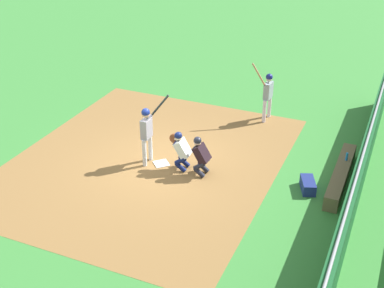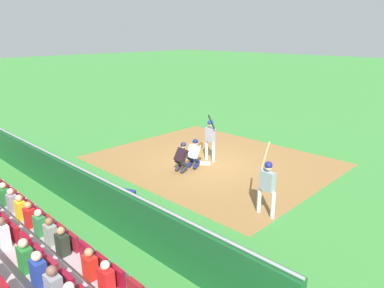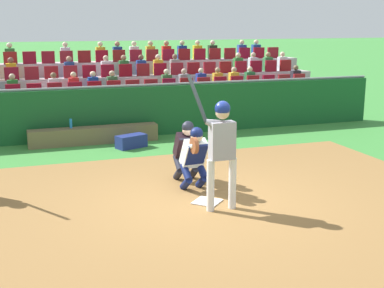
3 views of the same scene
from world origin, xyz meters
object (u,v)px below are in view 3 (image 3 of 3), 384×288
home_plate_marker (207,202)px  dugout_bench (94,135)px  batter_at_plate (221,142)px  catcher_crouching (194,155)px  equipment_duffel_bag (131,141)px  water_bottle_on_bench (71,123)px  home_plate_umpire (186,148)px

home_plate_marker → dugout_bench: (1.16, -5.30, 0.20)m
batter_at_plate → catcher_crouching: size_ratio=1.79×
catcher_crouching → equipment_duffel_bag: size_ratio=1.66×
home_plate_marker → water_bottle_on_bench: (1.74, -5.34, 0.55)m
catcher_crouching → dugout_bench: size_ratio=0.38×
equipment_duffel_bag → batter_at_plate: bearing=73.7°
equipment_duffel_bag → water_bottle_on_bench: bearing=-52.0°
home_plate_umpire → water_bottle_on_bench: (1.81, -3.99, -0.12)m
batter_at_plate → dugout_bench: batter_at_plate is taller
catcher_crouching → dugout_bench: catcher_crouching is taller
dugout_bench → equipment_duffel_bag: (-0.81, 0.78, -0.06)m
equipment_duffel_bag → home_plate_marker: bearing=73.1°
home_plate_marker → catcher_crouching: catcher_crouching is taller
home_plate_marker → catcher_crouching: 0.97m
catcher_crouching → dugout_bench: 4.78m
batter_at_plate → equipment_duffel_bag: batter_at_plate is taller
home_plate_umpire → catcher_crouching: bearing=84.4°
batter_at_plate → catcher_crouching: 1.19m
home_plate_umpire → water_bottle_on_bench: bearing=-65.6°
batter_at_plate → equipment_duffel_bag: 5.05m
water_bottle_on_bench → equipment_duffel_bag: 1.67m
home_plate_marker → home_plate_umpire: 1.51m
batter_at_plate → home_plate_umpire: 1.83m
home_plate_umpire → equipment_duffel_bag: (0.42, -3.16, -0.52)m
batter_at_plate → dugout_bench: 5.92m
home_plate_marker → equipment_duffel_bag: (0.35, -4.52, 0.15)m
home_plate_marker → home_plate_umpire: (-0.07, -1.35, 0.67)m
home_plate_marker → catcher_crouching: bearing=-90.2°
dugout_bench → home_plate_marker: bearing=102.4°
batter_at_plate → home_plate_umpire: bearing=-89.4°
batter_at_plate → water_bottle_on_bench: size_ratio=9.12×
catcher_crouching → batter_at_plate: bearing=94.3°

